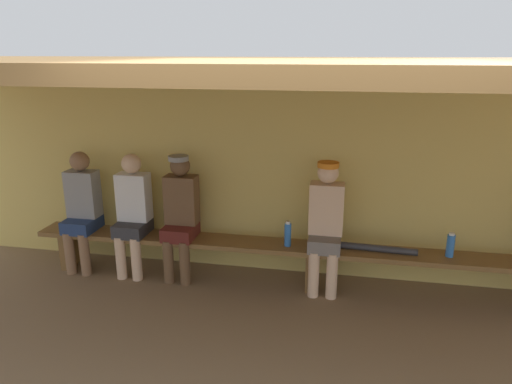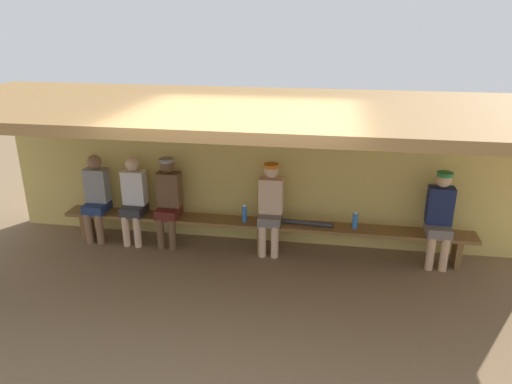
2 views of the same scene
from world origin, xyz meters
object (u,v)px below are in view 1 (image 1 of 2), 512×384
at_px(bench, 311,253).
at_px(water_bottle_clear, 450,245).
at_px(player_shirtless_tan, 326,221).
at_px(player_rightmost, 133,210).
at_px(baseball_bat, 375,248).
at_px(player_near_post, 180,211).
at_px(water_bottle_blue, 288,234).
at_px(player_in_white, 82,206).

bearing_deg(bench, water_bottle_clear, 0.57).
xyz_separation_m(player_shirtless_tan, player_rightmost, (-2.07, -0.00, -0.02)).
bearing_deg(baseball_bat, player_near_post, -175.92).
distance_m(player_near_post, baseball_bat, 2.05).
relative_size(player_shirtless_tan, player_rightmost, 1.01).
distance_m(player_rightmost, water_bottle_blue, 1.70).
bearing_deg(player_in_white, water_bottle_blue, -0.78).
height_order(player_near_post, water_bottle_clear, player_near_post).
xyz_separation_m(player_shirtless_tan, player_near_post, (-1.53, 0.00, 0.00)).
bearing_deg(water_bottle_clear, player_in_white, -179.85).
bearing_deg(player_in_white, player_shirtless_tan, 0.01).
bearing_deg(baseball_bat, player_rightmost, -175.88).
xyz_separation_m(player_shirtless_tan, water_bottle_clear, (1.20, 0.01, -0.17)).
bearing_deg(player_in_white, player_near_post, 0.02).
distance_m(bench, baseball_bat, 0.65).
distance_m(player_rightmost, baseball_bat, 2.59).
xyz_separation_m(bench, player_near_post, (-1.39, 0.00, 0.36)).
relative_size(player_rightmost, player_near_post, 0.99).
relative_size(water_bottle_clear, water_bottle_blue, 0.93).
relative_size(bench, player_rightmost, 4.49).
xyz_separation_m(bench, baseball_bat, (0.64, -0.00, 0.11)).
bearing_deg(player_shirtless_tan, bench, -178.50).
height_order(player_shirtless_tan, player_rightmost, player_shirtless_tan).
height_order(bench, water_bottle_blue, water_bottle_blue).
height_order(water_bottle_clear, baseball_bat, water_bottle_clear).
height_order(player_rightmost, water_bottle_clear, player_rightmost).
bearing_deg(baseball_bat, bench, -175.82).
height_order(player_near_post, baseball_bat, player_near_post).
relative_size(player_in_white, player_shirtless_tan, 0.99).
xyz_separation_m(player_rightmost, water_bottle_blue, (1.70, -0.03, -0.14)).
xyz_separation_m(player_in_white, player_shirtless_tan, (2.68, 0.00, 0.02)).
xyz_separation_m(player_near_post, water_bottle_blue, (1.15, -0.03, -0.16)).
bearing_deg(player_near_post, player_in_white, -179.98).
relative_size(player_near_post, baseball_bat, 1.66).
xyz_separation_m(player_near_post, baseball_bat, (2.03, -0.00, -0.25)).
bearing_deg(player_rightmost, bench, -0.09).
bearing_deg(player_shirtless_tan, player_rightmost, -179.99).
height_order(player_in_white, player_rightmost, same).
relative_size(player_rightmost, water_bottle_blue, 5.05).
bearing_deg(water_bottle_blue, player_near_post, 178.43).
bearing_deg(player_rightmost, baseball_bat, -0.07).
height_order(player_rightmost, player_near_post, player_near_post).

